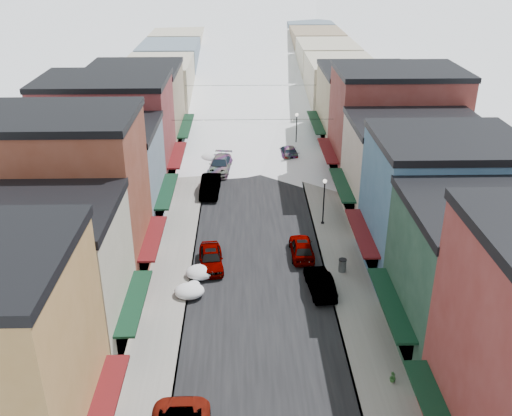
{
  "coord_description": "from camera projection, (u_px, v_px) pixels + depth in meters",
  "views": [
    {
      "loc": [
        -1.06,
        -15.89,
        22.64
      ],
      "look_at": [
        0.0,
        27.51,
        2.19
      ],
      "focal_mm": 40.0,
      "sensor_mm": 36.0,
      "label": 1
    }
  ],
  "objects": [
    {
      "name": "car_dark_hatch",
      "position": [
        210.0,
        186.0,
        55.82
      ],
      "size": [
        1.95,
        5.13,
        1.67
      ],
      "primitive_type": "imported",
      "rotation": [
        0.0,
        0.0,
        -0.03
      ],
      "color": "black",
      "rests_on": "ground"
    },
    {
      "name": "curb_left",
      "position": [
        213.0,
        122.0,
        78.16
      ],
      "size": [
        0.1,
        160.0,
        0.15
      ],
      "primitive_type": "cube",
      "color": "slate",
      "rests_on": "ground"
    },
    {
      "name": "bldg_l_grayblue",
      "position": [
        99.0,
        177.0,
        48.05
      ],
      "size": [
        11.3,
        9.2,
        9.0
      ],
      "color": "slate",
      "rests_on": "ground"
    },
    {
      "name": "bldg_l_cream",
      "position": [
        35.0,
        281.0,
        33.03
      ],
      "size": [
        11.3,
        8.2,
        9.5
      ],
      "color": "#C1B89B",
      "rests_on": "ground"
    },
    {
      "name": "snow_pile_near",
      "position": [
        190.0,
        290.0,
        39.87
      ],
      "size": [
        2.11,
        2.5,
        0.89
      ],
      "color": "white",
      "rests_on": "ground"
    },
    {
      "name": "sidewalk_right",
      "position": [
        298.0,
        121.0,
        78.42
      ],
      "size": [
        3.2,
        160.0,
        0.15
      ],
      "primitive_type": "cube",
      "color": "gray",
      "rests_on": "ground"
    },
    {
      "name": "snow_pile_mid",
      "position": [
        201.0,
        272.0,
        42.11
      ],
      "size": [
        2.15,
        2.52,
        0.91
      ],
      "color": "white",
      "rests_on": "ground"
    },
    {
      "name": "bldg_l_brick_far",
      "position": [
        109.0,
        133.0,
        55.75
      ],
      "size": [
        13.3,
        9.2,
        11.0
      ],
      "color": "maroon",
      "rests_on": "ground"
    },
    {
      "name": "car_gray_suv",
      "position": [
        302.0,
        247.0,
        44.78
      ],
      "size": [
        1.83,
        4.43,
        1.5
      ],
      "primitive_type": "imported",
      "rotation": [
        0.0,
        0.0,
        3.16
      ],
      "color": "gray",
      "rests_on": "ground"
    },
    {
      "name": "planter_far",
      "position": [
        393.0,
        377.0,
        31.92
      ],
      "size": [
        0.48,
        0.48,
        0.61
      ],
      "primitive_type": "imported",
      "rotation": [
        0.0,
        0.0,
        0.9
      ],
      "color": "#32652E",
      "rests_on": "sidewalk_right"
    },
    {
      "name": "overhead_cables",
      "position": [
        252.0,
        101.0,
        64.36
      ],
      "size": [
        16.4,
        15.04,
        0.04
      ],
      "color": "black",
      "rests_on": "ground"
    },
    {
      "name": "streetlamp_far",
      "position": [
        296.0,
        127.0,
        66.12
      ],
      "size": [
        0.37,
        0.37,
        4.47
      ],
      "color": "black",
      "rests_on": "sidewalk_right"
    },
    {
      "name": "car_silver_sedan",
      "position": [
        211.0,
        258.0,
        43.28
      ],
      "size": [
        2.19,
        4.59,
        1.51
      ],
      "primitive_type": "imported",
      "rotation": [
        0.0,
        0.0,
        0.09
      ],
      "color": "#9A9CA2",
      "rests_on": "ground"
    },
    {
      "name": "distant_blocks",
      "position": [
        248.0,
        60.0,
        97.4
      ],
      "size": [
        34.0,
        55.0,
        8.0
      ],
      "color": "gray",
      "rests_on": "ground"
    },
    {
      "name": "curb_right",
      "position": [
        287.0,
        121.0,
        78.38
      ],
      "size": [
        0.1,
        160.0,
        0.15
      ],
      "primitive_type": "cube",
      "color": "slate",
      "rests_on": "ground"
    },
    {
      "name": "sidewalk_left",
      "position": [
        202.0,
        122.0,
        78.13
      ],
      "size": [
        3.2,
        160.0,
        0.15
      ],
      "primitive_type": "cube",
      "color": "gray",
      "rests_on": "ground"
    },
    {
      "name": "car_green_sedan",
      "position": [
        320.0,
        282.0,
        40.26
      ],
      "size": [
        1.97,
        4.53,
        1.45
      ],
      "primitive_type": "imported",
      "rotation": [
        0.0,
        0.0,
        3.24
      ],
      "color": "black",
      "rests_on": "ground"
    },
    {
      "name": "bldg_r_blue",
      "position": [
        441.0,
        206.0,
        41.08
      ],
      "size": [
        11.3,
        9.2,
        10.5
      ],
      "color": "#3A6183",
      "rests_on": "ground"
    },
    {
      "name": "bldg_r_cream",
      "position": [
        412.0,
        170.0,
        49.55
      ],
      "size": [
        12.3,
        9.2,
        9.0
      ],
      "color": "#BFAD9A",
      "rests_on": "ground"
    },
    {
      "name": "streetlamp_near",
      "position": [
        324.0,
        196.0,
        48.84
      ],
      "size": [
        0.35,
        0.35,
        4.16
      ],
      "color": "black",
      "rests_on": "sidewalk_right"
    },
    {
      "name": "bldg_r_brick_far",
      "position": [
        394.0,
        126.0,
        57.17
      ],
      "size": [
        13.3,
        9.2,
        11.5
      ],
      "color": "maroon",
      "rests_on": "ground"
    },
    {
      "name": "car_silver_wagon",
      "position": [
        220.0,
        165.0,
        61.12
      ],
      "size": [
        2.87,
        5.67,
        1.58
      ],
      "primitive_type": "imported",
      "rotation": [
        0.0,
        0.0,
        -0.12
      ],
      "color": "#ACAFB5",
      "rests_on": "ground"
    },
    {
      "name": "trash_can",
      "position": [
        342.0,
        265.0,
        42.49
      ],
      "size": [
        0.6,
        0.6,
        1.02
      ],
      "color": "#5A5C5F",
      "rests_on": "sidewalk_right"
    },
    {
      "name": "car_lane_white",
      "position": [
        259.0,
        103.0,
        84.67
      ],
      "size": [
        2.31,
        4.94,
        1.37
      ],
      "primitive_type": "imported",
      "rotation": [
        0.0,
        0.0,
        3.15
      ],
      "color": "silver",
      "rests_on": "ground"
    },
    {
      "name": "road",
      "position": [
        250.0,
        122.0,
        78.3
      ],
      "size": [
        10.0,
        160.0,
        0.01
      ],
      "primitive_type": "cube",
      "color": "black",
      "rests_on": "ground"
    },
    {
      "name": "car_lane_silver",
      "position": [
        234.0,
        126.0,
        73.63
      ],
      "size": [
        2.36,
        5.16,
        1.72
      ],
      "primitive_type": "imported",
      "rotation": [
        0.0,
        0.0,
        0.07
      ],
      "color": "#999BA1",
      "rests_on": "ground"
    },
    {
      "name": "bldg_l_tan",
      "position": [
        136.0,
        111.0,
        65.03
      ],
      "size": [
        11.3,
        11.2,
        10.0
      ],
      "color": "#8D7A5C",
      "rests_on": "ground"
    },
    {
      "name": "snow_pile_far",
      "position": [
        213.0,
        158.0,
        63.87
      ],
      "size": [
        2.66,
        2.84,
        1.13
      ],
      "color": "white",
      "rests_on": "ground"
    },
    {
      "name": "bldg_r_green",
      "position": [
        489.0,
        279.0,
        33.16
      ],
      "size": [
        11.3,
        9.2,
        9.5
      ],
      "color": "#1F4131",
      "rests_on": "ground"
    },
    {
      "name": "car_black_sedan",
      "position": [
        288.0,
        152.0,
        65.21
      ],
      "size": [
        2.34,
        4.96,
        1.4
      ],
      "primitive_type": "imported",
      "rotation": [
        0.0,
        0.0,
        3.22
      ],
      "color": "black",
      "rests_on": "ground"
    },
    {
      "name": "bldg_l_brick_near",
      "position": [
        62.0,
        200.0,
        39.61
      ],
      "size": [
        12.3,
        8.2,
        12.5
      ],
      "color": "brown",
      "rests_on": "ground"
    },
    {
      "name": "bldg_r_tan",
      "position": [
        364.0,
        109.0,
        66.62
      ],
      "size": [
        11.3,
        11.2,
        9.5
      ],
      "color": "#998764",
      "rests_on": "ground"
    }
  ]
}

